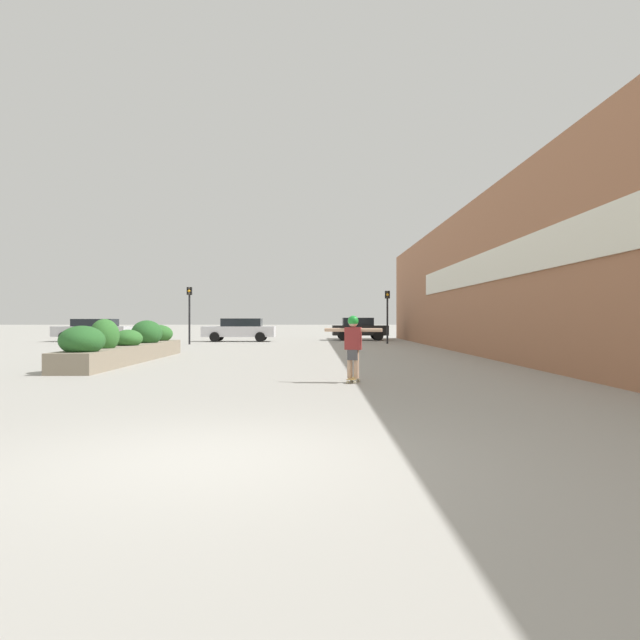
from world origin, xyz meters
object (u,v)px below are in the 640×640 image
Objects in this scene: car_rightmost at (240,329)px; skateboard at (353,380)px; car_center_left at (359,328)px; car_leftmost at (508,329)px; car_center_right at (93,329)px; skateboarder at (353,340)px; traffic_light_left at (189,305)px; traffic_light_right at (387,307)px.

skateboard is at bearing -166.67° from car_rightmost.
car_center_left is 0.82× the size of car_rightmost.
skateboard is 0.16× the size of car_center_left.
car_leftmost is at bearing 87.79° from car_center_left.
car_center_right reaches higher than skateboard.
skateboard is at bearing -4.82° from car_center_left.
car_leftmost is at bearing -86.18° from car_center_right.
car_center_right is (-15.31, 24.31, 0.72)m from skateboard.
skateboarder is 0.30× the size of car_center_right.
car_center_right is 1.42× the size of traffic_light_left.
traffic_light_right is (18.75, -3.66, 1.37)m from car_center_right.
skateboarder is 28.74m from car_center_right.
skateboard is 0.44× the size of skateboarder.
car_center_left reaches higher than car_leftmost.
skateboard is at bearing -147.80° from car_center_right.
skateboard is 0.13× the size of car_center_right.
skateboarder reaches higher than car_leftmost.
traffic_light_left is (-2.34, -4.32, 1.47)m from car_rightmost.
car_center_left reaches higher than skateboard.
traffic_light_right is (11.52, 0.74, -0.11)m from traffic_light_left.
skateboarder is 24.91m from car_rightmost.
skateboard is at bearing 154.48° from car_leftmost.
traffic_light_right is (9.18, -3.58, 1.37)m from car_rightmost.
skateboarder is at bearing -99.45° from traffic_light_right.
skateboarder reaches higher than skateboard.
traffic_light_left is 1.05× the size of traffic_light_right.
car_rightmost is at bearing 96.05° from car_leftmost.
traffic_light_left is (-20.57, -6.25, 1.46)m from car_leftmost.
traffic_light_right is at bearing 11.47° from car_center_left.
traffic_light_right reaches higher than skateboarder.
car_leftmost is (12.49, 26.17, 0.74)m from skateboard.
car_center_left is 17.70m from car_center_right.
traffic_light_left is at bearing 127.62° from skateboarder.
car_center_left is at bearing 101.47° from traffic_light_right.
traffic_light_left is (-10.32, -6.64, 1.44)m from car_center_left.
car_center_right is (-15.31, 24.31, -0.18)m from skateboarder.
car_center_left reaches higher than car_center_right.
car_rightmost is at bearing 118.87° from skateboard.
skateboard is 24.92m from car_rightmost.
car_center_right is 19.16m from traffic_light_right.
car_rightmost is (-7.98, -2.33, -0.03)m from car_center_left.
car_rightmost is (-5.74, 24.24, -0.17)m from skateboarder.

